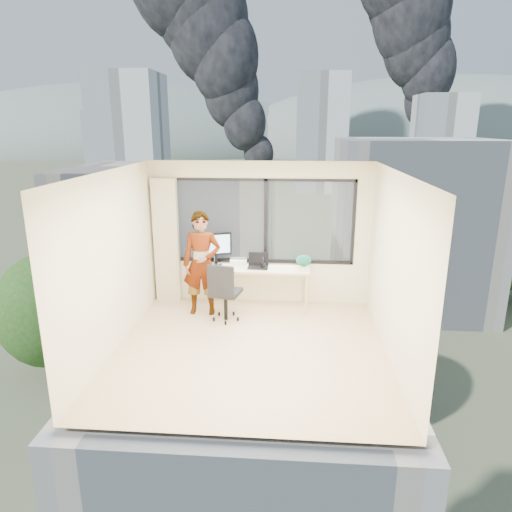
# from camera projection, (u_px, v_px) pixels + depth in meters

# --- Properties ---
(floor) EXTENTS (4.00, 4.00, 0.01)m
(floor) POSITION_uv_depth(u_px,v_px,m) (251.00, 349.00, 6.80)
(floor) COLOR #D7BB8C
(floor) RESTS_ON ground
(ceiling) EXTENTS (4.00, 4.00, 0.01)m
(ceiling) POSITION_uv_depth(u_px,v_px,m) (250.00, 172.00, 6.08)
(ceiling) COLOR white
(ceiling) RESTS_ON ground
(wall_front) EXTENTS (4.00, 0.01, 2.60)m
(wall_front) POSITION_uv_depth(u_px,v_px,m) (232.00, 325.00, 4.52)
(wall_front) COLOR beige
(wall_front) RESTS_ON ground
(wall_left) EXTENTS (0.01, 4.00, 2.60)m
(wall_left) POSITION_uv_depth(u_px,v_px,m) (112.00, 262.00, 6.59)
(wall_left) COLOR beige
(wall_left) RESTS_ON ground
(wall_right) EXTENTS (0.01, 4.00, 2.60)m
(wall_right) POSITION_uv_depth(u_px,v_px,m) (395.00, 269.00, 6.29)
(wall_right) COLOR beige
(wall_right) RESTS_ON ground
(window_wall) EXTENTS (3.30, 0.16, 1.55)m
(window_wall) POSITION_uv_depth(u_px,v_px,m) (263.00, 221.00, 8.29)
(window_wall) COLOR black
(window_wall) RESTS_ON ground
(curtain) EXTENTS (0.45, 0.14, 2.30)m
(curtain) POSITION_uv_depth(u_px,v_px,m) (167.00, 241.00, 8.41)
(curtain) COLOR beige
(curtain) RESTS_ON floor
(desk) EXTENTS (1.80, 0.60, 0.75)m
(desk) POSITION_uv_depth(u_px,v_px,m) (259.00, 287.00, 8.29)
(desk) COLOR tan
(desk) RESTS_ON floor
(chair) EXTENTS (0.63, 0.63, 1.05)m
(chair) POSITION_uv_depth(u_px,v_px,m) (225.00, 291.00, 7.68)
(chair) COLOR black
(chair) RESTS_ON floor
(person) EXTENTS (0.68, 0.46, 1.81)m
(person) POSITION_uv_depth(u_px,v_px,m) (202.00, 264.00, 7.88)
(person) COLOR #2D2D33
(person) RESTS_ON floor
(monitor) EXTENTS (0.60, 0.31, 0.59)m
(monitor) POSITION_uv_depth(u_px,v_px,m) (215.00, 249.00, 8.29)
(monitor) COLOR black
(monitor) RESTS_ON desk
(game_console) EXTENTS (0.33, 0.28, 0.07)m
(game_console) POSITION_uv_depth(u_px,v_px,m) (238.00, 261.00, 8.45)
(game_console) COLOR white
(game_console) RESTS_ON desk
(laptop) EXTENTS (0.36, 0.39, 0.23)m
(laptop) POSITION_uv_depth(u_px,v_px,m) (258.00, 261.00, 8.13)
(laptop) COLOR black
(laptop) RESTS_ON desk
(cellphone) EXTENTS (0.12, 0.07, 0.01)m
(cellphone) POSITION_uv_depth(u_px,v_px,m) (262.00, 269.00, 8.09)
(cellphone) COLOR black
(cellphone) RESTS_ON desk
(pen_cup) EXTENTS (0.10, 0.10, 0.11)m
(pen_cup) POSITION_uv_depth(u_px,v_px,m) (263.00, 265.00, 8.12)
(pen_cup) COLOR black
(pen_cup) RESTS_ON desk
(handbag) EXTENTS (0.30, 0.20, 0.21)m
(handbag) POSITION_uv_depth(u_px,v_px,m) (304.00, 260.00, 8.24)
(handbag) COLOR #0E5443
(handbag) RESTS_ON desk
(exterior_ground) EXTENTS (400.00, 400.00, 0.04)m
(exterior_ground) POSITION_uv_depth(u_px,v_px,m) (290.00, 190.00, 125.66)
(exterior_ground) COLOR #515B3D
(exterior_ground) RESTS_ON ground
(near_bldg_a) EXTENTS (16.00, 12.00, 14.00)m
(near_bldg_a) POSITION_uv_depth(u_px,v_px,m) (176.00, 252.00, 38.15)
(near_bldg_a) COLOR beige
(near_bldg_a) RESTS_ON exterior_ground
(near_bldg_b) EXTENTS (14.00, 13.00, 16.00)m
(near_bldg_b) POSITION_uv_depth(u_px,v_px,m) (410.00, 225.00, 43.98)
(near_bldg_b) COLOR silver
(near_bldg_b) RESTS_ON exterior_ground
(far_tower_a) EXTENTS (14.00, 14.00, 28.00)m
(far_tower_a) POSITION_uv_depth(u_px,v_px,m) (130.00, 140.00, 100.46)
(far_tower_a) COLOR silver
(far_tower_a) RESTS_ON exterior_ground
(far_tower_b) EXTENTS (13.00, 13.00, 30.00)m
(far_tower_b) POSITION_uv_depth(u_px,v_px,m) (321.00, 134.00, 120.94)
(far_tower_b) COLOR silver
(far_tower_b) RESTS_ON exterior_ground
(far_tower_c) EXTENTS (15.00, 15.00, 26.00)m
(far_tower_c) POSITION_uv_depth(u_px,v_px,m) (440.00, 140.00, 137.89)
(far_tower_c) COLOR silver
(far_tower_c) RESTS_ON exterior_ground
(far_tower_d) EXTENTS (16.00, 14.00, 22.00)m
(far_tower_d) POSITION_uv_depth(u_px,v_px,m) (115.00, 144.00, 155.86)
(far_tower_d) COLOR silver
(far_tower_d) RESTS_ON exterior_ground
(hill_a) EXTENTS (288.00, 216.00, 90.00)m
(hill_a) POSITION_uv_depth(u_px,v_px,m) (123.00, 150.00, 326.30)
(hill_a) COLOR slate
(hill_a) RESTS_ON exterior_ground
(hill_b) EXTENTS (300.00, 220.00, 96.00)m
(hill_b) POSITION_uv_depth(u_px,v_px,m) (439.00, 151.00, 309.89)
(hill_b) COLOR slate
(hill_b) RESTS_ON exterior_ground
(tree_a) EXTENTS (7.00, 7.00, 8.00)m
(tree_a) POSITION_uv_depth(u_px,v_px,m) (50.00, 322.00, 31.83)
(tree_a) COLOR #204416
(tree_a) RESTS_ON exterior_ground
(tree_b) EXTENTS (7.60, 7.60, 9.00)m
(tree_b) POSITION_uv_depth(u_px,v_px,m) (348.00, 354.00, 26.37)
(tree_b) COLOR #204416
(tree_b) RESTS_ON exterior_ground
(tree_c) EXTENTS (8.40, 8.40, 10.00)m
(tree_c) POSITION_uv_depth(u_px,v_px,m) (504.00, 251.00, 45.97)
(tree_c) COLOR #204416
(tree_c) RESTS_ON exterior_ground
(smoke_plume_a) EXTENTS (40.00, 24.00, 90.00)m
(smoke_plume_a) POSITION_uv_depth(u_px,v_px,m) (261.00, 4.00, 140.57)
(smoke_plume_a) COLOR black
(smoke_plume_a) RESTS_ON exterior_ground
(smoke_plume_b) EXTENTS (30.00, 18.00, 70.00)m
(smoke_plume_b) POSITION_uv_depth(u_px,v_px,m) (452.00, 54.00, 158.19)
(smoke_plume_b) COLOR black
(smoke_plume_b) RESTS_ON exterior_ground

